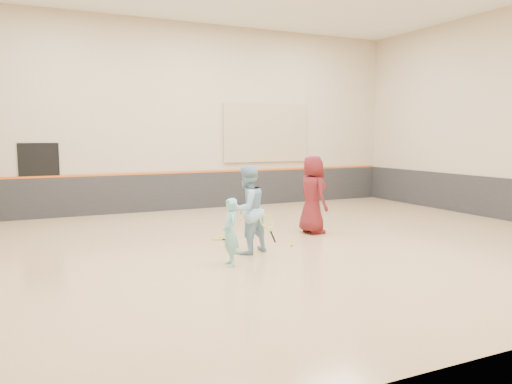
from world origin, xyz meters
name	(u,v)px	position (x,y,z in m)	size (l,w,h in m)	color
room	(273,209)	(0.00, 0.00, 0.81)	(15.04, 12.04, 6.22)	tan
wainscot_back	(190,191)	(0.00, 5.97, 0.60)	(14.90, 0.04, 1.20)	#232326
wainscot_right	(507,200)	(7.47, 0.00, 0.60)	(0.04, 11.90, 1.20)	#232326
accent_stripe	(189,172)	(0.00, 5.96, 1.22)	(14.90, 0.03, 0.06)	#D85914
acoustic_panel	(266,133)	(2.80, 5.95, 2.50)	(3.20, 0.08, 2.00)	tan
doorway	(40,181)	(-4.50, 5.98, 1.10)	(1.10, 0.05, 2.20)	black
girl	(230,232)	(-1.53, -1.23, 0.63)	(0.46, 0.30, 1.26)	#77CCCE
instructor	(247,209)	(-0.84, -0.46, 0.91)	(0.88, 0.69, 1.82)	#8EBDDB
young_man	(313,195)	(1.50, 0.79, 0.96)	(0.94, 0.61, 1.92)	maroon
held_racket	(266,222)	(-0.53, -0.74, 0.68)	(0.43, 0.43, 0.67)	#B2E532
spare_racket	(218,237)	(-0.90, 1.06, 0.05)	(0.75, 0.75, 0.11)	#96BA28
ball_under_racket	(292,245)	(0.28, -0.33, 0.03)	(0.07, 0.07, 0.07)	#CED431
ball_in_hand	(323,186)	(1.68, 0.62, 1.19)	(0.07, 0.07, 0.07)	#D0E435
ball_beside_spare	(241,219)	(0.65, 3.24, 0.03)	(0.07, 0.07, 0.07)	#B9CB2F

